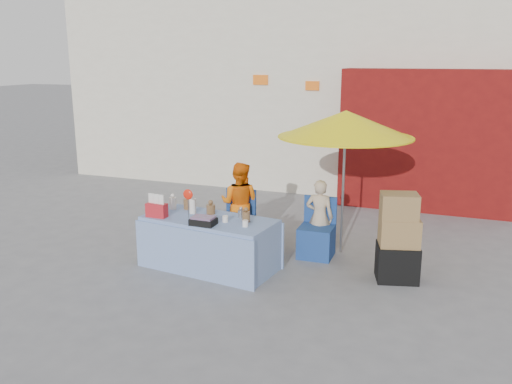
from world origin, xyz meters
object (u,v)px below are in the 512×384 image
at_px(box_stack, 398,241).
at_px(chair_right, 316,239).
at_px(market_table, 209,242).
at_px(umbrella, 346,125).
at_px(chair_left, 237,230).
at_px(vendor_orange, 240,203).
at_px(vendor_beige, 319,217).

bearing_deg(box_stack, chair_right, 158.56).
height_order(market_table, umbrella, umbrella).
xyz_separation_m(chair_left, vendor_orange, (0.00, 0.13, 0.38)).
distance_m(chair_right, vendor_orange, 1.31).
height_order(vendor_orange, umbrella, umbrella).
xyz_separation_m(market_table, chair_left, (0.01, 0.94, -0.11)).
bearing_deg(umbrella, chair_left, -169.61).
relative_size(market_table, vendor_beige, 1.74).
xyz_separation_m(chair_right, umbrella, (0.30, 0.28, 1.64)).
distance_m(vendor_orange, umbrella, 2.00).
relative_size(chair_left, umbrella, 0.41).
xyz_separation_m(market_table, umbrella, (1.56, 1.22, 1.53)).
distance_m(chair_right, box_stack, 1.30).
bearing_deg(market_table, umbrella, 45.49).
relative_size(market_table, chair_right, 2.27).
bearing_deg(vendor_beige, market_table, 38.95).
height_order(market_table, vendor_beige, same).
height_order(market_table, chair_right, market_table).
bearing_deg(chair_left, vendor_beige, 4.76).
xyz_separation_m(chair_left, umbrella, (1.55, 0.28, 1.64)).
bearing_deg(market_table, box_stack, 18.35).
relative_size(vendor_beige, umbrella, 0.53).
height_order(chair_left, umbrella, umbrella).
height_order(chair_left, vendor_orange, vendor_orange).
distance_m(chair_left, chair_right, 1.25).
distance_m(chair_left, vendor_beige, 1.29).
bearing_deg(box_stack, market_table, -169.13).
height_order(chair_right, box_stack, box_stack).
relative_size(chair_right, box_stack, 0.74).
distance_m(market_table, vendor_beige, 1.66).
xyz_separation_m(chair_right, vendor_orange, (-1.25, 0.13, 0.38)).
bearing_deg(chair_left, market_table, -92.00).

